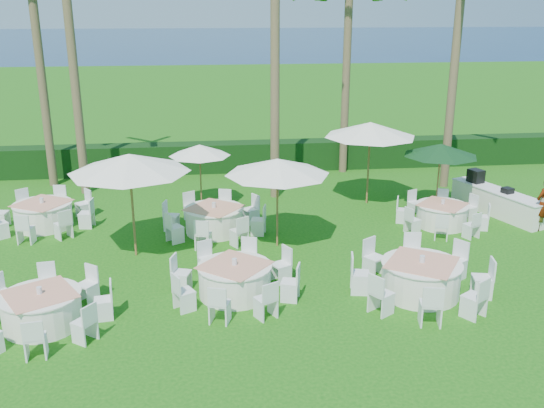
# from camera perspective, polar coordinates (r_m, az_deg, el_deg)

# --- Properties ---
(ground) EXTENTS (120.00, 120.00, 0.00)m
(ground) POSITION_cam_1_polar(r_m,az_deg,el_deg) (14.59, -1.59, -9.10)
(ground) COLOR #12550E
(ground) RESTS_ON ground
(hedge) EXTENTS (34.00, 1.00, 1.20)m
(hedge) POSITION_cam_1_polar(r_m,az_deg,el_deg) (25.67, -4.04, 4.46)
(hedge) COLOR black
(hedge) RESTS_ON ground
(ocean) EXTENTS (260.00, 260.00, 0.00)m
(ocean) POSITION_cam_1_polar(r_m,az_deg,el_deg) (115.11, -6.35, 14.80)
(ocean) COLOR #071F46
(ocean) RESTS_ON ground
(banquet_table_a) EXTENTS (3.04, 3.04, 0.92)m
(banquet_table_a) POSITION_cam_1_polar(r_m,az_deg,el_deg) (14.29, -20.86, -9.19)
(banquet_table_a) COLOR white
(banquet_table_a) RESTS_ON ground
(banquet_table_b) EXTENTS (3.10, 3.10, 0.95)m
(banquet_table_b) POSITION_cam_1_polar(r_m,az_deg,el_deg) (14.72, -3.51, -7.06)
(banquet_table_b) COLOR white
(banquet_table_b) RESTS_ON ground
(banquet_table_c) EXTENTS (3.38, 3.38, 1.01)m
(banquet_table_c) POSITION_cam_1_polar(r_m,az_deg,el_deg) (15.13, 13.82, -6.73)
(banquet_table_c) COLOR white
(banquet_table_c) RESTS_ON ground
(banquet_table_d) EXTENTS (3.18, 3.18, 0.96)m
(banquet_table_d) POSITION_cam_1_polar(r_m,az_deg,el_deg) (20.39, -20.72, -0.91)
(banquet_table_d) COLOR white
(banquet_table_d) RESTS_ON ground
(banquet_table_e) EXTENTS (3.17, 3.17, 0.96)m
(banquet_table_e) POSITION_cam_1_polar(r_m,az_deg,el_deg) (18.72, -5.45, -1.43)
(banquet_table_e) COLOR white
(banquet_table_e) RESTS_ON ground
(banquet_table_f) EXTENTS (2.77, 2.77, 0.87)m
(banquet_table_f) POSITION_cam_1_polar(r_m,az_deg,el_deg) (19.93, 15.69, -0.95)
(banquet_table_f) COLOR white
(banquet_table_f) RESTS_ON ground
(umbrella_a) EXTENTS (3.29, 3.29, 2.92)m
(umbrella_a) POSITION_cam_1_polar(r_m,az_deg,el_deg) (16.69, -13.29, 3.76)
(umbrella_a) COLOR brown
(umbrella_a) RESTS_ON ground
(umbrella_b) EXTENTS (2.98, 2.98, 2.62)m
(umbrella_b) POSITION_cam_1_polar(r_m,az_deg,el_deg) (16.98, 0.51, 3.54)
(umbrella_b) COLOR brown
(umbrella_b) RESTS_ON ground
(umbrella_c) EXTENTS (2.09, 2.09, 2.23)m
(umbrella_c) POSITION_cam_1_polar(r_m,az_deg,el_deg) (20.64, -6.83, 5.04)
(umbrella_c) COLOR brown
(umbrella_c) RESTS_ON ground
(umbrella_d) EXTENTS (3.17, 3.17, 2.90)m
(umbrella_d) POSITION_cam_1_polar(r_m,az_deg,el_deg) (21.11, 9.23, 6.94)
(umbrella_d) COLOR brown
(umbrella_d) RESTS_ON ground
(umbrella_green) EXTENTS (2.47, 2.47, 2.35)m
(umbrella_green) POSITION_cam_1_polar(r_m,az_deg,el_deg) (20.80, 15.60, 4.93)
(umbrella_green) COLOR brown
(umbrella_green) RESTS_ON ground
(buffet_table) EXTENTS (1.95, 3.66, 1.29)m
(buffet_table) POSITION_cam_1_polar(r_m,az_deg,el_deg) (21.61, 20.38, 0.27)
(buffet_table) COLOR white
(buffet_table) RESTS_ON ground
(staff_person) EXTENTS (0.73, 0.63, 1.71)m
(staff_person) POSITION_cam_1_polar(r_m,az_deg,el_deg) (20.47, 24.21, -0.00)
(staff_person) COLOR gray
(staff_person) RESTS_ON ground
(palm_a) EXTENTS (4.40, 3.97, 11.33)m
(palm_a) POSITION_cam_1_polar(r_m,az_deg,el_deg) (24.27, -21.41, 15.75)
(palm_a) COLOR brown
(palm_a) RESTS_ON ground
(palm_b) EXTENTS (4.33, 4.31, 8.69)m
(palm_b) POSITION_cam_1_polar(r_m,az_deg,el_deg) (22.87, -18.23, 12.61)
(palm_b) COLOR brown
(palm_b) RESTS_ON ground
(palm_c) EXTENTS (4.40, 4.11, 12.06)m
(palm_c) POSITION_cam_1_polar(r_m,az_deg,el_deg) (21.24, 0.29, 17.75)
(palm_c) COLOR brown
(palm_c) RESTS_ON ground
(palm_d) EXTENTS (4.33, 4.31, 7.84)m
(palm_d) POSITION_cam_1_polar(r_m,az_deg,el_deg) (25.02, 7.03, 12.75)
(palm_d) COLOR brown
(palm_d) RESTS_ON ground
(palm_e) EXTENTS (4.32, 4.32, 8.67)m
(palm_e) POSITION_cam_1_polar(r_m,az_deg,el_deg) (23.60, 16.84, 12.85)
(palm_e) COLOR brown
(palm_e) RESTS_ON ground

